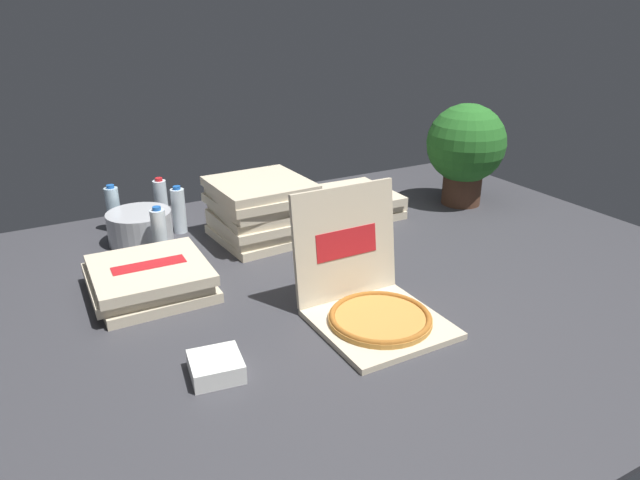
{
  "coord_description": "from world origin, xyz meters",
  "views": [
    {
      "loc": [
        -1.04,
        -1.75,
        1.03
      ],
      "look_at": [
        -0.01,
        0.1,
        0.14
      ],
      "focal_mm": 32.38,
      "sensor_mm": 36.0,
      "label": 1
    }
  ],
  "objects_px": {
    "open_pizza_box": "(370,298)",
    "water_bottle_1": "(161,201)",
    "pizza_stack_left_mid": "(351,203)",
    "water_bottle_0": "(114,209)",
    "water_bottle_2": "(179,210)",
    "water_bottle_3": "(159,233)",
    "ice_bucket": "(140,227)",
    "potted_plant": "(466,147)",
    "pizza_stack_right_far": "(150,279)",
    "pizza_stack_left_near": "(262,210)",
    "napkin_pile": "(216,367)"
  },
  "relations": [
    {
      "from": "water_bottle_2",
      "to": "water_bottle_3",
      "type": "distance_m",
      "value": 0.29
    },
    {
      "from": "water_bottle_0",
      "to": "water_bottle_1",
      "type": "height_order",
      "value": "same"
    },
    {
      "from": "open_pizza_box",
      "to": "pizza_stack_left_near",
      "type": "relative_size",
      "value": 1.06
    },
    {
      "from": "ice_bucket",
      "to": "potted_plant",
      "type": "bearing_deg",
      "value": -10.35
    },
    {
      "from": "potted_plant",
      "to": "open_pizza_box",
      "type": "bearing_deg",
      "value": -144.88
    },
    {
      "from": "open_pizza_box",
      "to": "pizza_stack_left_mid",
      "type": "height_order",
      "value": "open_pizza_box"
    },
    {
      "from": "pizza_stack_left_near",
      "to": "napkin_pile",
      "type": "relative_size",
      "value": 2.98
    },
    {
      "from": "open_pizza_box",
      "to": "pizza_stack_right_far",
      "type": "bearing_deg",
      "value": 137.71
    },
    {
      "from": "pizza_stack_right_far",
      "to": "water_bottle_2",
      "type": "bearing_deg",
      "value": 63.25
    },
    {
      "from": "pizza_stack_left_mid",
      "to": "water_bottle_0",
      "type": "height_order",
      "value": "water_bottle_0"
    },
    {
      "from": "ice_bucket",
      "to": "potted_plant",
      "type": "height_order",
      "value": "potted_plant"
    },
    {
      "from": "pizza_stack_left_mid",
      "to": "water_bottle_1",
      "type": "height_order",
      "value": "water_bottle_1"
    },
    {
      "from": "water_bottle_2",
      "to": "water_bottle_1",
      "type": "bearing_deg",
      "value": 102.23
    },
    {
      "from": "pizza_stack_left_mid",
      "to": "water_bottle_0",
      "type": "bearing_deg",
      "value": 162.46
    },
    {
      "from": "pizza_stack_right_far",
      "to": "open_pizza_box",
      "type": "bearing_deg",
      "value": -42.29
    },
    {
      "from": "potted_plant",
      "to": "napkin_pile",
      "type": "height_order",
      "value": "potted_plant"
    },
    {
      "from": "open_pizza_box",
      "to": "water_bottle_1",
      "type": "xyz_separation_m",
      "value": [
        -0.38,
        1.29,
        0.03
      ]
    },
    {
      "from": "open_pizza_box",
      "to": "water_bottle_0",
      "type": "distance_m",
      "value": 1.42
    },
    {
      "from": "pizza_stack_left_mid",
      "to": "water_bottle_3",
      "type": "distance_m",
      "value": 1.0
    },
    {
      "from": "pizza_stack_left_mid",
      "to": "pizza_stack_right_far",
      "type": "distance_m",
      "value": 1.18
    },
    {
      "from": "pizza_stack_left_near",
      "to": "water_bottle_1",
      "type": "relative_size",
      "value": 1.97
    },
    {
      "from": "pizza_stack_left_near",
      "to": "water_bottle_3",
      "type": "distance_m",
      "value": 0.47
    },
    {
      "from": "pizza_stack_left_near",
      "to": "potted_plant",
      "type": "height_order",
      "value": "potted_plant"
    },
    {
      "from": "water_bottle_0",
      "to": "pizza_stack_left_mid",
      "type": "bearing_deg",
      "value": -17.54
    },
    {
      "from": "pizza_stack_left_near",
      "to": "water_bottle_0",
      "type": "distance_m",
      "value": 0.72
    },
    {
      "from": "open_pizza_box",
      "to": "water_bottle_0",
      "type": "height_order",
      "value": "open_pizza_box"
    },
    {
      "from": "water_bottle_1",
      "to": "water_bottle_3",
      "type": "xyz_separation_m",
      "value": [
        -0.12,
        -0.41,
        0.0
      ]
    },
    {
      "from": "pizza_stack_left_mid",
      "to": "water_bottle_2",
      "type": "relative_size",
      "value": 1.92
    },
    {
      "from": "open_pizza_box",
      "to": "napkin_pile",
      "type": "height_order",
      "value": "open_pizza_box"
    },
    {
      "from": "water_bottle_2",
      "to": "water_bottle_3",
      "type": "xyz_separation_m",
      "value": [
        -0.15,
        -0.24,
        0.0
      ]
    },
    {
      "from": "pizza_stack_left_near",
      "to": "ice_bucket",
      "type": "relative_size",
      "value": 1.56
    },
    {
      "from": "pizza_stack_left_mid",
      "to": "potted_plant",
      "type": "relative_size",
      "value": 0.81
    },
    {
      "from": "open_pizza_box",
      "to": "water_bottle_0",
      "type": "relative_size",
      "value": 2.09
    },
    {
      "from": "napkin_pile",
      "to": "pizza_stack_right_far",
      "type": "bearing_deg",
      "value": 93.68
    },
    {
      "from": "pizza_stack_right_far",
      "to": "pizza_stack_left_near",
      "type": "bearing_deg",
      "value": 26.38
    },
    {
      "from": "ice_bucket",
      "to": "water_bottle_1",
      "type": "relative_size",
      "value": 1.26
    },
    {
      "from": "open_pizza_box",
      "to": "pizza_stack_left_mid",
      "type": "distance_m",
      "value": 1.06
    },
    {
      "from": "pizza_stack_left_mid",
      "to": "open_pizza_box",
      "type": "bearing_deg",
      "value": -118.5
    },
    {
      "from": "potted_plant",
      "to": "napkin_pile",
      "type": "xyz_separation_m",
      "value": [
        -1.69,
        -0.83,
        -0.28
      ]
    },
    {
      "from": "pizza_stack_right_far",
      "to": "potted_plant",
      "type": "height_order",
      "value": "potted_plant"
    },
    {
      "from": "water_bottle_1",
      "to": "potted_plant",
      "type": "height_order",
      "value": "potted_plant"
    },
    {
      "from": "water_bottle_0",
      "to": "water_bottle_2",
      "type": "bearing_deg",
      "value": -32.52
    },
    {
      "from": "open_pizza_box",
      "to": "water_bottle_1",
      "type": "distance_m",
      "value": 1.34
    },
    {
      "from": "pizza_stack_right_far",
      "to": "water_bottle_0",
      "type": "relative_size",
      "value": 1.95
    },
    {
      "from": "pizza_stack_right_far",
      "to": "ice_bucket",
      "type": "xyz_separation_m",
      "value": [
        0.09,
        0.52,
        0.01
      ]
    },
    {
      "from": "open_pizza_box",
      "to": "potted_plant",
      "type": "distance_m",
      "value": 1.38
    },
    {
      "from": "pizza_stack_left_mid",
      "to": "pizza_stack_left_near",
      "type": "xyz_separation_m",
      "value": [
        -0.53,
        -0.08,
        0.08
      ]
    },
    {
      "from": "open_pizza_box",
      "to": "water_bottle_2",
      "type": "distance_m",
      "value": 1.17
    },
    {
      "from": "water_bottle_0",
      "to": "water_bottle_2",
      "type": "distance_m",
      "value": 0.31
    },
    {
      "from": "water_bottle_0",
      "to": "water_bottle_1",
      "type": "distance_m",
      "value": 0.23
    }
  ]
}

